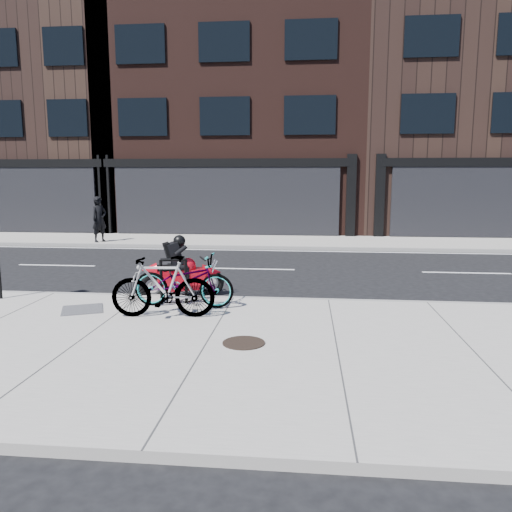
# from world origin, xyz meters

# --- Properties ---
(ground) EXTENTS (120.00, 120.00, 0.00)m
(ground) POSITION_xyz_m (0.00, 0.00, 0.00)
(ground) COLOR black
(ground) RESTS_ON ground
(sidewalk_near) EXTENTS (60.00, 6.00, 0.13)m
(sidewalk_near) POSITION_xyz_m (0.00, -5.00, 0.07)
(sidewalk_near) COLOR gray
(sidewalk_near) RESTS_ON ground
(sidewalk_far) EXTENTS (60.00, 3.50, 0.13)m
(sidewalk_far) POSITION_xyz_m (0.00, 7.75, 0.07)
(sidewalk_far) COLOR gray
(sidewalk_far) RESTS_ON ground
(building_midwest) EXTENTS (10.00, 10.00, 12.00)m
(building_midwest) POSITION_xyz_m (-12.00, 14.50, 6.00)
(building_midwest) COLOR black
(building_midwest) RESTS_ON ground
(building_center) EXTENTS (12.00, 10.00, 14.50)m
(building_center) POSITION_xyz_m (-2.00, 14.50, 7.25)
(building_center) COLOR black
(building_center) RESTS_ON ground
(building_mideast) EXTENTS (12.00, 10.00, 12.50)m
(building_mideast) POSITION_xyz_m (10.00, 14.50, 6.25)
(building_mideast) COLOR black
(building_mideast) RESTS_ON ground
(bike_rack) EXTENTS (0.55, 0.16, 0.93)m
(bike_rack) POSITION_xyz_m (-1.12, -2.60, 0.68)
(bike_rack) COLOR black
(bike_rack) RESTS_ON sidewalk_near
(bicycle_front) EXTENTS (2.02, 0.76, 1.05)m
(bicycle_front) POSITION_xyz_m (-0.87, -2.81, 0.65)
(bicycle_front) COLOR gray
(bicycle_front) RESTS_ON sidewalk_near
(bicycle_rear) EXTENTS (1.93, 0.68, 1.14)m
(bicycle_rear) POSITION_xyz_m (-1.06, -3.58, 0.70)
(bicycle_rear) COLOR gray
(bicycle_rear) RESTS_ON sidewalk_near
(motorcycle) EXTENTS (1.79, 0.98, 1.42)m
(motorcycle) POSITION_xyz_m (-1.13, -1.56, 0.58)
(motorcycle) COLOR black
(motorcycle) RESTS_ON ground
(pedestrian) EXTENTS (0.70, 0.77, 1.77)m
(pedestrian) POSITION_xyz_m (-6.51, 6.50, 1.02)
(pedestrian) COLOR black
(pedestrian) RESTS_ON sidewalk_far
(manhole_cover) EXTENTS (0.80, 0.80, 0.02)m
(manhole_cover) POSITION_xyz_m (0.58, -4.88, 0.14)
(manhole_cover) COLOR black
(manhole_cover) RESTS_ON sidewalk_near
(utility_grate) EXTENTS (0.99, 0.99, 0.02)m
(utility_grate) POSITION_xyz_m (-2.77, -3.25, 0.14)
(utility_grate) COLOR #565659
(utility_grate) RESTS_ON sidewalk_near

